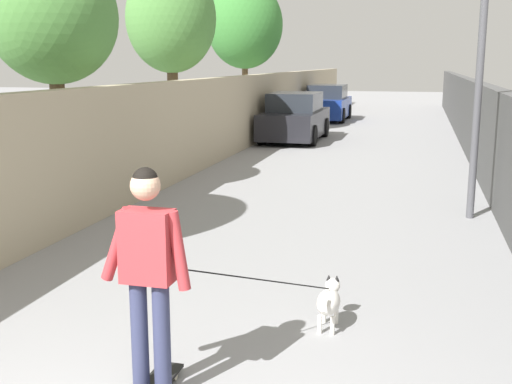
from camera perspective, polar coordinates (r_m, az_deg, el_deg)
The scene contains 11 objects.
ground_plane at distance 17.02m, azimuth 8.12°, elevation 3.00°, with size 80.00×80.00×0.00m, color gray.
wall_left at distance 15.64m, azimuth -4.54°, elevation 6.24°, with size 48.00×0.30×2.12m, color tan.
fence_right at distance 14.88m, azimuth 19.89°, elevation 5.10°, with size 48.00×0.30×2.01m, color #4C4C4C.
tree_left_near at distance 12.03m, azimuth -17.75°, elevation 14.55°, with size 2.26×2.26×4.43m.
tree_left_mid at distance 16.97m, azimuth -7.62°, elevation 15.06°, with size 2.31×2.31×4.97m.
tree_left_far at distance 22.57m, azimuth -1.01°, elevation 14.72°, with size 2.61×2.61×5.24m.
lamp_post at distance 10.71m, azimuth 19.57°, elevation 12.46°, with size 0.36×0.36×4.04m.
person_skateboarder at distance 4.73m, azimuth -9.65°, elevation -6.15°, with size 0.22×0.71×1.69m.
dog at distance 6.19m, azimuth 6.50°, elevation -9.61°, with size 1.93×1.24×1.06m.
car_near at distance 20.74m, azimuth 3.51°, elevation 6.61°, with size 4.08×1.80×1.54m.
car_far at distance 28.09m, azimuth 6.41°, elevation 7.85°, with size 3.95×1.80×1.54m.
Camera 1 is at (-2.74, -1.79, 2.50)m, focal length 44.63 mm.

